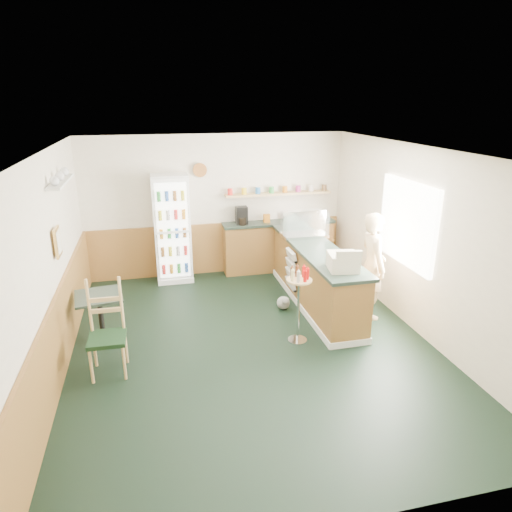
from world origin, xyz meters
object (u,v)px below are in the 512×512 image
object	(u,v)px
drinks_fridge	(172,229)
cash_register	(343,262)
display_case	(304,224)
shopkeeper	(372,266)
condiment_stand	(299,294)
cafe_chair	(106,324)
cafe_table	(100,308)

from	to	relation	value
drinks_fridge	cash_register	world-z (taller)	drinks_fridge
display_case	shopkeeper	xyz separation A→B (m)	(0.70, -1.24, -0.38)
display_case	condiment_stand	world-z (taller)	display_case
cafe_chair	cafe_table	bearing A→B (deg)	101.89
condiment_stand	cafe_table	world-z (taller)	condiment_stand
cash_register	drinks_fridge	bearing A→B (deg)	139.27
drinks_fridge	condiment_stand	bearing A→B (deg)	-60.86
drinks_fridge	cafe_table	xyz separation A→B (m)	(-1.17, -2.11, -0.52)
drinks_fridge	cafe_chair	bearing A→B (deg)	-109.09
display_case	cafe_chair	xyz separation A→B (m)	(-3.24, -1.89, -0.59)
shopkeeper	cash_register	bearing A→B (deg)	124.80
cafe_table	cafe_chair	world-z (taller)	cafe_chair
display_case	shopkeeper	bearing A→B (deg)	-60.52
condiment_stand	cafe_table	bearing A→B (deg)	165.79
cash_register	cafe_chair	bearing A→B (deg)	-166.48
drinks_fridge	condiment_stand	world-z (taller)	drinks_fridge
cafe_table	shopkeeper	bearing A→B (deg)	-2.28
drinks_fridge	display_case	size ratio (longest dim) A/B	2.58
shopkeeper	cafe_chair	xyz separation A→B (m)	(-3.94, -0.65, -0.21)
drinks_fridge	cash_register	xyz separation A→B (m)	(2.23, -2.71, 0.12)
cash_register	shopkeeper	size ratio (longest dim) A/B	0.25
display_case	cafe_table	size ratio (longest dim) A/B	1.09
shopkeeper	cafe_table	xyz separation A→B (m)	(-4.10, 0.16, -0.36)
cash_register	condiment_stand	bearing A→B (deg)	-162.73
drinks_fridge	display_case	xyz separation A→B (m)	(2.23, -1.03, 0.22)
display_case	cafe_table	bearing A→B (deg)	-162.45
cafe_table	cafe_chair	xyz separation A→B (m)	(0.16, -0.81, 0.15)
cash_register	condiment_stand	size ratio (longest dim) A/B	0.38
display_case	condiment_stand	xyz separation A→B (m)	(-0.67, -1.77, -0.50)
cash_register	cafe_table	world-z (taller)	cash_register
drinks_fridge	condiment_stand	size ratio (longest dim) A/B	1.81
shopkeeper	cafe_table	distance (m)	4.12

